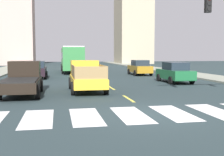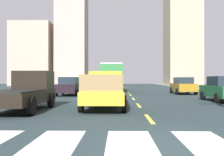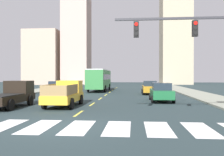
# 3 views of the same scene
# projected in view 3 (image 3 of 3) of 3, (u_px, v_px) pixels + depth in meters

# --- Properties ---
(ground_plane) EXTENTS (160.00, 160.00, 0.00)m
(ground_plane) POSITION_uv_depth(u_px,v_px,m) (59.00, 127.00, 11.22)
(ground_plane) COLOR #253336
(sidewalk_right) EXTENTS (3.74, 110.00, 0.15)m
(sidewalk_right) POSITION_uv_depth(u_px,v_px,m) (203.00, 96.00, 28.16)
(sidewalk_right) COLOR gray
(sidewalk_right) RESTS_ON ground
(sidewalk_left) EXTENTS (3.74, 110.00, 0.15)m
(sidewalk_left) POSITION_uv_depth(u_px,v_px,m) (13.00, 94.00, 30.15)
(sidewalk_left) COLOR gray
(sidewalk_left) RESTS_ON ground
(crosswalk_stripe_3) EXTENTS (1.14, 3.23, 0.01)m
(crosswalk_stripe_3) POSITION_uv_depth(u_px,v_px,m) (3.00, 126.00, 11.46)
(crosswalk_stripe_3) COLOR silver
(crosswalk_stripe_3) RESTS_ON ground
(crosswalk_stripe_4) EXTENTS (1.14, 3.23, 0.01)m
(crosswalk_stripe_4) POSITION_uv_depth(u_px,v_px,m) (40.00, 126.00, 11.30)
(crosswalk_stripe_4) COLOR silver
(crosswalk_stripe_4) RESTS_ON ground
(crosswalk_stripe_5) EXTENTS (1.14, 3.23, 0.01)m
(crosswalk_stripe_5) POSITION_uv_depth(u_px,v_px,m) (78.00, 127.00, 11.14)
(crosswalk_stripe_5) COLOR silver
(crosswalk_stripe_5) RESTS_ON ground
(crosswalk_stripe_6) EXTENTS (1.14, 3.23, 0.01)m
(crosswalk_stripe_6) POSITION_uv_depth(u_px,v_px,m) (118.00, 128.00, 10.98)
(crosswalk_stripe_6) COLOR silver
(crosswalk_stripe_6) RESTS_ON ground
(crosswalk_stripe_7) EXTENTS (1.14, 3.23, 0.01)m
(crosswalk_stripe_7) POSITION_uv_depth(u_px,v_px,m) (158.00, 129.00, 10.83)
(crosswalk_stripe_7) COLOR silver
(crosswalk_stripe_7) RESTS_ON ground
(crosswalk_stripe_8) EXTENTS (1.14, 3.23, 0.01)m
(crosswalk_stripe_8) POSITION_uv_depth(u_px,v_px,m) (200.00, 129.00, 10.67)
(crosswalk_stripe_8) COLOR silver
(crosswalk_stripe_8) RESTS_ON ground
(lane_dash_0) EXTENTS (0.16, 2.40, 0.01)m
(lane_dash_0) POSITION_uv_depth(u_px,v_px,m) (79.00, 113.00, 15.21)
(lane_dash_0) COLOR #D9CC45
(lane_dash_0) RESTS_ON ground
(lane_dash_1) EXTENTS (0.16, 2.40, 0.01)m
(lane_dash_1) POSITION_uv_depth(u_px,v_px,m) (92.00, 104.00, 20.19)
(lane_dash_1) COLOR #D9CC45
(lane_dash_1) RESTS_ON ground
(lane_dash_2) EXTENTS (0.16, 2.40, 0.01)m
(lane_dash_2) POSITION_uv_depth(u_px,v_px,m) (100.00, 99.00, 25.17)
(lane_dash_2) COLOR #D9CC45
(lane_dash_2) RESTS_ON ground
(lane_dash_3) EXTENTS (0.16, 2.40, 0.01)m
(lane_dash_3) POSITION_uv_depth(u_px,v_px,m) (106.00, 95.00, 30.15)
(lane_dash_3) COLOR #D9CC45
(lane_dash_3) RESTS_ON ground
(lane_dash_4) EXTENTS (0.16, 2.40, 0.01)m
(lane_dash_4) POSITION_uv_depth(u_px,v_px,m) (110.00, 92.00, 35.13)
(lane_dash_4) COLOR #D9CC45
(lane_dash_4) RESTS_ON ground
(lane_dash_5) EXTENTS (0.16, 2.40, 0.01)m
(lane_dash_5) POSITION_uv_depth(u_px,v_px,m) (113.00, 90.00, 40.11)
(lane_dash_5) COLOR #D9CC45
(lane_dash_5) RESTS_ON ground
(lane_dash_6) EXTENTS (0.16, 2.40, 0.01)m
(lane_dash_6) POSITION_uv_depth(u_px,v_px,m) (115.00, 89.00, 45.09)
(lane_dash_6) COLOR #D9CC45
(lane_dash_6) RESTS_ON ground
(lane_dash_7) EXTENTS (0.16, 2.40, 0.01)m
(lane_dash_7) POSITION_uv_depth(u_px,v_px,m) (117.00, 87.00, 50.07)
(lane_dash_7) COLOR #D9CC45
(lane_dash_7) RESTS_ON ground
(pickup_stakebed) EXTENTS (2.18, 5.20, 1.96)m
(pickup_stakebed) POSITION_uv_depth(u_px,v_px,m) (66.00, 94.00, 19.15)
(pickup_stakebed) COLOR gold
(pickup_stakebed) RESTS_ON ground
(pickup_dark) EXTENTS (2.18, 5.20, 1.96)m
(pickup_dark) POSITION_uv_depth(u_px,v_px,m) (12.00, 95.00, 18.46)
(pickup_dark) COLOR black
(pickup_dark) RESTS_ON ground
(city_bus) EXTENTS (2.72, 10.80, 3.32)m
(city_bus) POSITION_uv_depth(u_px,v_px,m) (99.00, 78.00, 38.25)
(city_bus) COLOR #30793B
(city_bus) RESTS_ON ground
(sedan_far) EXTENTS (2.02, 4.40, 1.72)m
(sedan_far) POSITION_uv_depth(u_px,v_px,m) (161.00, 92.00, 22.35)
(sedan_far) COLOR #1A5B32
(sedan_far) RESTS_ON ground
(sedan_mid) EXTENTS (2.02, 4.40, 1.72)m
(sedan_mid) POSITION_uv_depth(u_px,v_px,m) (150.00, 88.00, 31.26)
(sedan_mid) COLOR #9E721C
(sedan_mid) RESTS_ON ground
(sedan_near_right) EXTENTS (2.02, 4.40, 1.72)m
(sedan_near_right) POSITION_uv_depth(u_px,v_px,m) (58.00, 88.00, 29.71)
(sedan_near_right) COLOR black
(sedan_near_right) RESTS_ON ground
(traffic_signal_gantry) EXTENTS (7.80, 0.27, 6.00)m
(traffic_signal_gantry) POSITION_uv_depth(u_px,v_px,m) (215.00, 41.00, 12.77)
(traffic_signal_gantry) COLOR #2D2D33
(traffic_signal_gantry) RESTS_ON ground
(tower_tall_centre) EXTENTS (8.06, 9.88, 37.66)m
(tower_tall_centre) POSITION_uv_depth(u_px,v_px,m) (175.00, 18.00, 69.81)
(tower_tall_centre) COLOR tan
(tower_tall_centre) RESTS_ON ground
(block_mid_left) EXTENTS (9.33, 9.55, 14.79)m
(block_mid_left) POSITION_uv_depth(u_px,v_px,m) (45.00, 58.00, 68.44)
(block_mid_left) COLOR tan
(block_mid_left) RESTS_ON ground
(block_mid_right) EXTENTS (7.07, 7.65, 31.75)m
(block_mid_right) POSITION_uv_depth(u_px,v_px,m) (77.00, 27.00, 67.69)
(block_mid_right) COLOR tan
(block_mid_right) RESTS_ON ground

